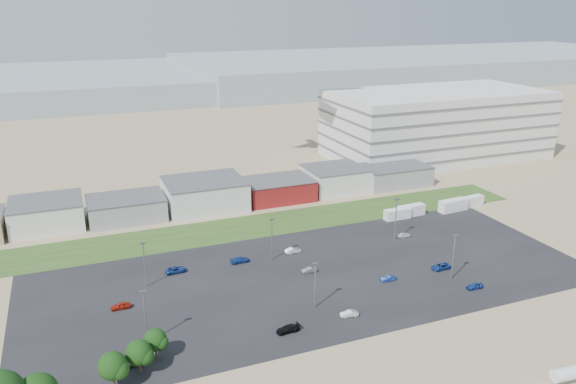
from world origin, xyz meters
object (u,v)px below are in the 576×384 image
parked_car_3 (288,329)px  box_trailer_a (397,214)px  parked_car_11 (293,250)px  parked_car_10 (130,362)px  parked_car_9 (176,270)px  storage_tank_nw (565,374)px  parked_car_5 (121,306)px  parked_car_8 (404,235)px  parked_car_1 (388,278)px  parked_car_2 (475,286)px  parked_car_0 (441,267)px  parked_car_7 (309,270)px  parked_car_13 (349,314)px  parked_car_6 (240,260)px

parked_car_3 → box_trailer_a: bearing=126.8°
parked_car_11 → parked_car_10: bearing=120.3°
parked_car_9 → storage_tank_nw: bearing=-145.0°
parked_car_3 → parked_car_5: size_ratio=1.14×
parked_car_3 → parked_car_11: 33.67m
parked_car_8 → box_trailer_a: bearing=-23.5°
parked_car_1 → parked_car_10: (-54.48, -10.00, 0.08)m
parked_car_5 → parked_car_11: parked_car_5 is taller
parked_car_3 → parked_car_8: (43.05, 29.09, -0.05)m
parked_car_2 → parked_car_0: bearing=-172.0°
storage_tank_nw → parked_car_5: storage_tank_nw is taller
parked_car_0 → parked_car_5: bearing=-100.5°
parked_car_0 → parked_car_11: bearing=-129.6°
box_trailer_a → parked_car_11: (-34.80, -9.85, -0.78)m
storage_tank_nw → parked_car_1: size_ratio=1.26×
parked_car_7 → parked_car_8: bearing=103.7°
parked_car_2 → storage_tank_nw: bearing=-10.8°
storage_tank_nw → parked_car_8: (8.17, 57.88, -0.70)m
parked_car_8 → parked_car_13: (-30.37, -28.41, -0.01)m
parked_car_2 → parked_car_9: bearing=-116.0°
parked_car_2 → parked_car_10: 69.16m
box_trailer_a → parked_car_3: 63.21m
box_trailer_a → parked_car_13: box_trailer_a is taller
parked_car_5 → parked_car_6: size_ratio=0.84×
parked_car_1 → parked_car_7: bearing=-124.3°
parked_car_2 → parked_car_3: size_ratio=0.84×
parked_car_1 → parked_car_13: (-14.38, -9.60, 0.01)m
parked_car_9 → parked_car_10: (-13.34, -30.54, -0.00)m
parked_car_9 → parked_car_7: bearing=-115.9°
parked_car_3 → parked_car_0: bearing=101.5°
parked_car_1 → parked_car_11: 24.55m
parked_car_3 → parked_car_6: (0.41, 30.41, 0.02)m
parked_car_6 → parked_car_11: parked_car_6 is taller
parked_car_5 → parked_car_13: (39.65, -18.74, -0.08)m
parked_car_2 → parked_car_13: (-29.06, 0.01, -0.06)m
parked_car_5 → parked_car_0: bearing=83.5°
parked_car_5 → parked_car_13: 43.85m
storage_tank_nw → parked_car_0: (5.87, 39.49, -0.65)m
parked_car_0 → parked_car_2: size_ratio=1.25×
parked_car_8 → parked_car_7: bearing=108.0°
parked_car_13 → parked_car_5: bearing=-107.5°
parked_car_8 → parked_car_10: 76.13m
parked_car_9 → parked_car_11: bearing=-94.4°
parked_car_2 → parked_car_8: parked_car_2 is taller
parked_car_2 → parked_car_3: (-41.73, -0.68, 0.01)m
parked_car_1 → storage_tank_nw: bearing=12.1°
box_trailer_a → parked_car_3: size_ratio=1.75×
parked_car_6 → parked_car_9: bearing=84.7°
parked_car_2 → parked_car_7: bearing=-121.8°
storage_tank_nw → parked_car_3: 45.23m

